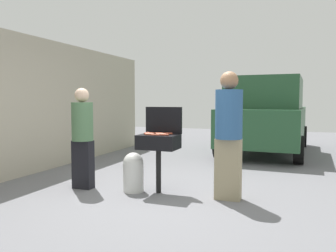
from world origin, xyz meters
The scene contains 20 objects.
ground_plane centered at (0.00, 0.00, 0.00)m, with size 24.00×24.00×0.00m, color slate.
house_wall_side centered at (-3.03, 1.00, 1.33)m, with size 0.24×8.00×2.66m, color #B2A893.
bbq_grill centered at (-0.12, 0.10, 0.76)m, with size 0.60×0.44×0.90m.
grill_lid_open centered at (-0.12, 0.32, 1.11)m, with size 0.60×0.05×0.42m, color black.
hot_dog_0 centered at (-0.21, -0.02, 0.92)m, with size 0.03×0.03×0.13m, color #C6593D.
hot_dog_1 centered at (-0.06, 0.04, 0.92)m, with size 0.03×0.03×0.13m, color #C6593D.
hot_dog_2 centered at (-0.27, 0.05, 0.92)m, with size 0.03×0.03×0.13m, color #AD4228.
hot_dog_3 centered at (0.01, 0.19, 0.92)m, with size 0.03×0.03×0.13m, color #AD4228.
hot_dog_4 centered at (-0.22, 0.01, 0.92)m, with size 0.03×0.03×0.13m, color #AD4228.
hot_dog_5 centered at (-0.15, 0.19, 0.92)m, with size 0.03×0.03×0.13m, color #C6593D.
hot_dog_6 centered at (-0.11, -0.05, 0.92)m, with size 0.03×0.03×0.13m, color #C6593D.
hot_dog_7 centered at (-0.05, 0.07, 0.92)m, with size 0.03×0.03×0.13m, color #C6593D.
hot_dog_8 centered at (-0.09, 0.11, 0.92)m, with size 0.03×0.03×0.13m, color #AD4228.
hot_dog_9 centered at (-0.28, 0.10, 0.92)m, with size 0.03×0.03×0.13m, color #B74C33.
hot_dog_10 centered at (0.02, -0.01, 0.92)m, with size 0.03×0.03×0.13m, color #B74C33.
hot_dog_11 centered at (-0.29, 0.17, 0.92)m, with size 0.03×0.03×0.13m, color #B74C33.
propane_tank centered at (-0.51, 0.02, 0.32)m, with size 0.32×0.32×0.62m.
person_left centered at (-1.37, -0.08, 0.88)m, with size 0.34×0.34×1.62m.
person_right centered at (0.95, 0.12, 1.00)m, with size 0.39×0.39×1.83m.
parked_minivan centered at (1.08, 4.95, 1.03)m, with size 2.17×4.47×2.02m.
Camera 1 is at (1.86, -4.76, 1.43)m, focal length 36.85 mm.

